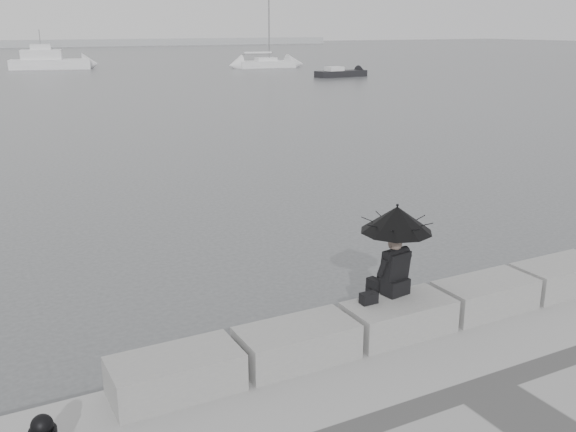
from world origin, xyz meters
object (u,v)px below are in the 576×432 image
seated_person (397,231)px  small_motorboat (341,74)px  sailboat_right (266,63)px  motor_cruiser (50,61)px

seated_person → small_motorboat: bearing=49.8°
seated_person → small_motorboat: 55.49m
seated_person → sailboat_right: size_ratio=0.11×
motor_cruiser → small_motorboat: bearing=-35.2°
seated_person → small_motorboat: seated_person is taller
sailboat_right → small_motorboat: (0.32, -16.12, -0.22)m
sailboat_right → small_motorboat: size_ratio=2.42×
sailboat_right → motor_cruiser: sailboat_right is taller
seated_person → motor_cruiser: bearing=77.0°
motor_cruiser → seated_person: bearing=-82.3°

